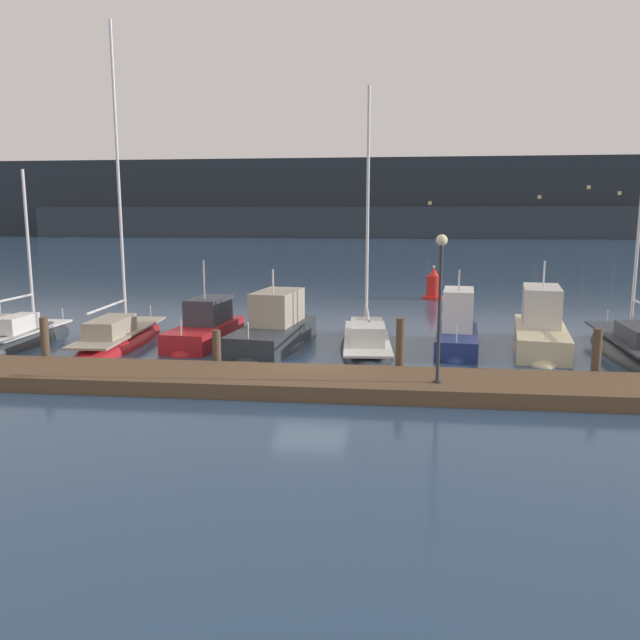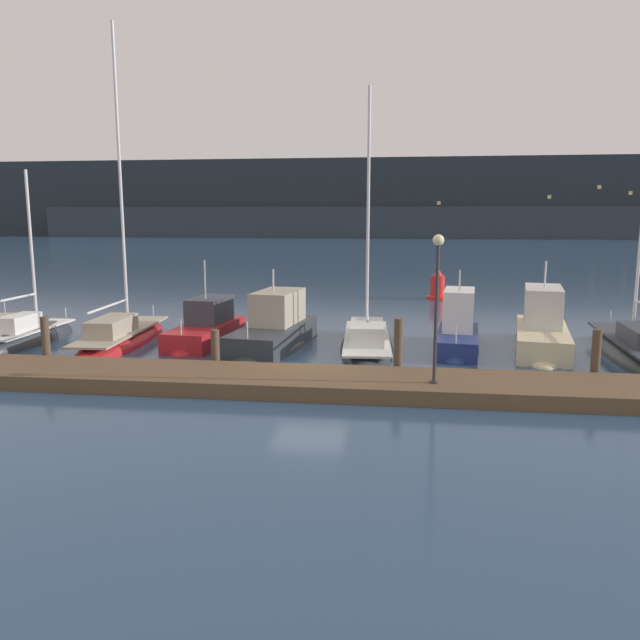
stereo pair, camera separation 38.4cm
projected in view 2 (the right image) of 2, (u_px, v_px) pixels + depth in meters
The scene contains 17 objects.
ground_plane at pixel (309, 369), 21.24m from camera, with size 400.00×400.00×0.00m, color navy.
dock at pixel (296, 381), 18.80m from camera, with size 37.18×2.80×0.45m, color brown.
mooring_pile_1 at pixel (46, 342), 21.48m from camera, with size 0.28×0.28×1.74m, color #4C3D2D.
mooring_pile_2 at pixel (215, 351), 20.72m from camera, with size 0.28×0.28×1.43m, color #4C3D2D.
mooring_pile_3 at pixel (398, 349), 19.90m from camera, with size 0.28×0.28×1.94m, color #4C3D2D.
mooring_pile_4 at pixel (596, 357), 19.13m from camera, with size 0.28×0.28×1.73m, color #4C3D2D.
sailboat_berth_2 at pixel (31, 340), 25.54m from camera, with size 1.42×5.86×7.75m.
sailboat_berth_3 at pixel (122, 340), 25.32m from camera, with size 2.46×8.42×13.18m.
motorboat_berth_4 at pixel (206, 335), 25.50m from camera, with size 2.34×5.59×3.94m.
motorboat_berth_5 at pixel (274, 337), 24.68m from camera, with size 3.03×6.62×3.68m.
sailboat_berth_6 at pixel (367, 346), 24.35m from camera, with size 2.58×8.55×10.58m.
motorboat_berth_7 at pixel (458, 339), 24.26m from camera, with size 2.26×5.45×3.68m.
motorboat_berth_8 at pixel (542, 337), 24.31m from camera, with size 3.15×7.04×3.92m.
sailboat_berth_9 at pixel (637, 353), 23.06m from camera, with size 2.81×8.49×12.28m.
channel_buoy at pixel (438, 286), 38.82m from camera, with size 1.30×1.30×2.08m.
dock_lamppost at pixel (437, 285), 17.31m from camera, with size 0.32×0.32×4.21m.
hillside_backdrop at pixel (386, 201), 150.85m from camera, with size 240.00×23.00×18.30m.
Camera 2 is at (3.10, -20.44, 5.18)m, focal length 35.00 mm.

